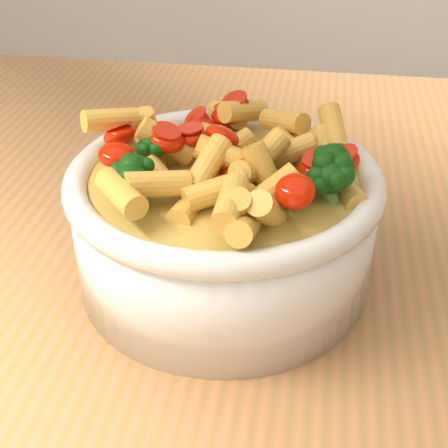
# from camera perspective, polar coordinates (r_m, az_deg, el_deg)

# --- Properties ---
(table) EXTENTS (1.20, 0.80, 0.90)m
(table) POSITION_cam_1_polar(r_m,az_deg,el_deg) (0.62, -7.44, -7.24)
(table) COLOR #BB7A50
(table) RESTS_ON ground
(serving_bowl) EXTENTS (0.22, 0.22, 0.10)m
(serving_bowl) POSITION_cam_1_polar(r_m,az_deg,el_deg) (0.45, 0.00, 0.13)
(serving_bowl) COLOR white
(serving_bowl) RESTS_ON table
(pasta_salad) EXTENTS (0.18, 0.18, 0.04)m
(pasta_salad) POSITION_cam_1_polar(r_m,az_deg,el_deg) (0.42, 0.00, 6.86)
(pasta_salad) COLOR #F7C44E
(pasta_salad) RESTS_ON serving_bowl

